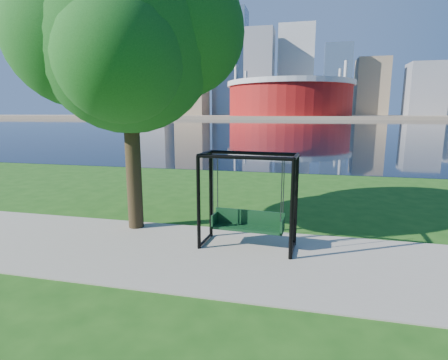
% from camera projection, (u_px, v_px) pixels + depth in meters
% --- Properties ---
extents(ground, '(900.00, 900.00, 0.00)m').
position_uv_depth(ground, '(223.00, 248.00, 8.94)').
color(ground, '#1E5114').
rests_on(ground, ground).
extents(path, '(120.00, 4.00, 0.03)m').
position_uv_depth(path, '(219.00, 255.00, 8.46)').
color(path, '#9E937F').
rests_on(path, ground).
extents(river, '(900.00, 180.00, 0.02)m').
position_uv_depth(river, '(300.00, 125.00, 106.50)').
color(river, black).
rests_on(river, ground).
extents(far_bank, '(900.00, 228.00, 2.00)m').
position_uv_depth(far_bank, '(305.00, 117.00, 301.42)').
color(far_bank, '#937F60').
rests_on(far_bank, ground).
extents(stadium, '(83.00, 83.00, 32.00)m').
position_uv_depth(stadium, '(290.00, 97.00, 233.29)').
color(stadium, maroon).
rests_on(stadium, far_bank).
extents(skyline, '(392.00, 66.00, 96.50)m').
position_uv_depth(skyline, '(302.00, 76.00, 308.67)').
color(skyline, gray).
rests_on(skyline, far_bank).
extents(swing, '(2.45, 1.18, 2.44)m').
position_uv_depth(swing, '(248.00, 203.00, 8.80)').
color(swing, black).
rests_on(swing, ground).
extents(park_tree, '(6.27, 5.67, 7.79)m').
position_uv_depth(park_tree, '(127.00, 39.00, 9.64)').
color(park_tree, black).
rests_on(park_tree, ground).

